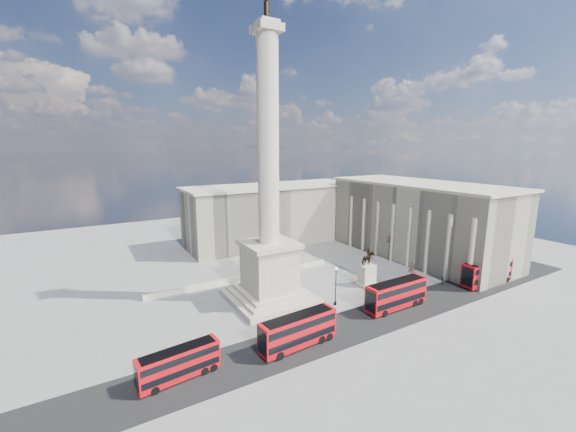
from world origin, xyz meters
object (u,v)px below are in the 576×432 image
at_px(red_bus_a, 180,363).
at_px(equestrian_statue, 367,272).
at_px(red_bus_d, 487,272).
at_px(pedestrian_walking, 369,293).
at_px(nelsons_column, 269,230).
at_px(pedestrian_standing, 442,281).
at_px(red_bus_c, 397,294).
at_px(red_bus_b, 299,330).
at_px(victorian_lamp, 336,283).
at_px(pedestrian_crossing, 373,302).

bearing_deg(red_bus_a, equestrian_statue, 8.93).
height_order(red_bus_d, pedestrian_walking, red_bus_d).
height_order(nelsons_column, pedestrian_standing, nelsons_column).
bearing_deg(red_bus_c, equestrian_statue, 73.55).
relative_size(red_bus_b, victorian_lamp, 1.68).
distance_m(nelsons_column, pedestrian_standing, 36.88).
bearing_deg(red_bus_b, nelsons_column, 73.15).
relative_size(red_bus_a, pedestrian_standing, 5.59).
xyz_separation_m(red_bus_a, red_bus_c, (36.57, 0.23, 0.52)).
bearing_deg(pedestrian_crossing, red_bus_c, -150.37).
height_order(red_bus_a, pedestrian_standing, red_bus_a).
relative_size(red_bus_d, victorian_lamp, 1.78).
bearing_deg(red_bus_d, pedestrian_standing, 154.72).
relative_size(red_bus_c, pedestrian_walking, 7.52).
bearing_deg(victorian_lamp, red_bus_c, -37.77).
relative_size(red_bus_a, pedestrian_crossing, 6.13).
relative_size(red_bus_d, pedestrian_standing, 7.03).
height_order(victorian_lamp, pedestrian_crossing, victorian_lamp).
xyz_separation_m(red_bus_a, red_bus_b, (15.85, -1.30, 0.40)).
bearing_deg(victorian_lamp, pedestrian_standing, -8.81).
bearing_deg(equestrian_statue, red_bus_c, -105.81).
xyz_separation_m(red_bus_b, equestrian_statue, (23.62, 11.79, 0.29)).
distance_m(nelsons_column, red_bus_a, 26.55).
bearing_deg(red_bus_d, pedestrian_crossing, 173.98).
relative_size(red_bus_a, red_bus_b, 0.84).
bearing_deg(nelsons_column, red_bus_d, -21.16).
bearing_deg(pedestrian_walking, red_bus_d, -11.69).
xyz_separation_m(red_bus_c, pedestrian_standing, (15.87, 2.60, -1.69)).
bearing_deg(pedestrian_crossing, pedestrian_standing, -107.07).
height_order(nelsons_column, victorian_lamp, nelsons_column).
height_order(red_bus_c, pedestrian_crossing, red_bus_c).
distance_m(red_bus_b, pedestrian_standing, 36.85).
distance_m(red_bus_b, red_bus_c, 20.78).
relative_size(red_bus_c, pedestrian_standing, 6.89).
distance_m(pedestrian_walking, pedestrian_standing, 17.05).
relative_size(red_bus_a, pedestrian_walking, 6.10).
distance_m(red_bus_b, victorian_lamp, 14.90).
height_order(pedestrian_standing, pedestrian_crossing, pedestrian_standing).
bearing_deg(equestrian_statue, nelsons_column, 169.11).
bearing_deg(victorian_lamp, equestrian_statue, 19.60).
bearing_deg(victorian_lamp, red_bus_b, -148.00).
bearing_deg(pedestrian_walking, pedestrian_crossing, -117.21).
bearing_deg(victorian_lamp, nelsons_column, 138.79).
bearing_deg(red_bus_c, pedestrian_standing, 8.66).
xyz_separation_m(nelsons_column, victorian_lamp, (8.88, -7.78, -8.84)).
height_order(red_bus_d, pedestrian_standing, red_bus_d).
bearing_deg(red_bus_d, nelsons_column, 162.04).
height_order(red_bus_a, red_bus_b, red_bus_b).
distance_m(victorian_lamp, pedestrian_standing, 24.52).
height_order(equestrian_statue, pedestrian_standing, equestrian_statue).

